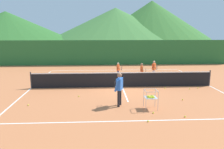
{
  "coord_description": "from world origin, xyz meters",
  "views": [
    {
      "loc": [
        -1.45,
        -14.17,
        3.67
      ],
      "look_at": [
        -0.7,
        -0.7,
        0.98
      ],
      "focal_mm": 36.11,
      "sensor_mm": 36.0,
      "label": 1
    }
  ],
  "objects_px": {
    "tennis_net": "(122,79)",
    "student_0": "(118,69)",
    "instructor": "(119,86)",
    "tennis_ball_2": "(79,96)",
    "tennis_ball_7": "(198,88)",
    "ball_cart": "(151,97)",
    "student_2": "(154,68)",
    "tennis_ball_3": "(28,105)",
    "tennis_ball_5": "(148,121)",
    "tennis_ball_1": "(165,88)",
    "tennis_ball_8": "(185,117)",
    "tennis_ball_4": "(153,113)",
    "student_1": "(142,70)",
    "tennis_ball_6": "(183,100)",
    "tennis_ball_0": "(190,89)"
  },
  "relations": [
    {
      "from": "tennis_net",
      "to": "student_0",
      "type": "relative_size",
      "value": 9.81
    },
    {
      "from": "instructor",
      "to": "tennis_ball_2",
      "type": "height_order",
      "value": "instructor"
    },
    {
      "from": "instructor",
      "to": "tennis_ball_7",
      "type": "relative_size",
      "value": 24.23
    },
    {
      "from": "instructor",
      "to": "tennis_ball_7",
      "type": "xyz_separation_m",
      "value": [
        5.31,
        3.04,
        -0.95
      ]
    },
    {
      "from": "tennis_ball_7",
      "to": "tennis_ball_2",
      "type": "bearing_deg",
      "value": -168.88
    },
    {
      "from": "ball_cart",
      "to": "tennis_ball_2",
      "type": "height_order",
      "value": "ball_cart"
    },
    {
      "from": "instructor",
      "to": "student_2",
      "type": "relative_size",
      "value": 1.21
    },
    {
      "from": "tennis_ball_7",
      "to": "tennis_net",
      "type": "bearing_deg",
      "value": 172.65
    },
    {
      "from": "tennis_ball_2",
      "to": "tennis_ball_3",
      "type": "distance_m",
      "value": 2.71
    },
    {
      "from": "instructor",
      "to": "tennis_ball_5",
      "type": "relative_size",
      "value": 24.23
    },
    {
      "from": "instructor",
      "to": "ball_cart",
      "type": "distance_m",
      "value": 1.57
    },
    {
      "from": "tennis_ball_1",
      "to": "tennis_ball_3",
      "type": "height_order",
      "value": "same"
    },
    {
      "from": "instructor",
      "to": "tennis_ball_8",
      "type": "height_order",
      "value": "instructor"
    },
    {
      "from": "tennis_ball_4",
      "to": "student_2",
      "type": "bearing_deg",
      "value": 76.43
    },
    {
      "from": "instructor",
      "to": "tennis_ball_3",
      "type": "distance_m",
      "value": 4.57
    },
    {
      "from": "student_1",
      "to": "tennis_ball_8",
      "type": "xyz_separation_m",
      "value": [
        0.57,
        -7.02,
        -0.75
      ]
    },
    {
      "from": "student_1",
      "to": "tennis_ball_4",
      "type": "xyz_separation_m",
      "value": [
        -0.68,
        -6.5,
        -0.75
      ]
    },
    {
      "from": "tennis_ball_1",
      "to": "tennis_ball_2",
      "type": "height_order",
      "value": "same"
    },
    {
      "from": "student_1",
      "to": "tennis_ball_2",
      "type": "height_order",
      "value": "student_1"
    },
    {
      "from": "tennis_net",
      "to": "instructor",
      "type": "bearing_deg",
      "value": -97.98
    },
    {
      "from": "tennis_ball_3",
      "to": "tennis_ball_6",
      "type": "xyz_separation_m",
      "value": [
        7.9,
        0.45,
        0.0
      ]
    },
    {
      "from": "tennis_ball_0",
      "to": "tennis_ball_7",
      "type": "relative_size",
      "value": 1.0
    },
    {
      "from": "tennis_net",
      "to": "tennis_ball_1",
      "type": "xyz_separation_m",
      "value": [
        2.68,
        -0.56,
        -0.47
      ]
    },
    {
      "from": "student_1",
      "to": "tennis_ball_4",
      "type": "distance_m",
      "value": 6.58
    },
    {
      "from": "instructor",
      "to": "tennis_ball_8",
      "type": "distance_m",
      "value": 3.28
    },
    {
      "from": "tennis_ball_2",
      "to": "tennis_ball_8",
      "type": "relative_size",
      "value": 1.0
    },
    {
      "from": "instructor",
      "to": "tennis_ball_3",
      "type": "bearing_deg",
      "value": 176.92
    },
    {
      "from": "ball_cart",
      "to": "tennis_ball_5",
      "type": "distance_m",
      "value": 1.71
    },
    {
      "from": "tennis_ball_2",
      "to": "tennis_ball_4",
      "type": "xyz_separation_m",
      "value": [
        3.54,
        -2.71,
        0.0
      ]
    },
    {
      "from": "student_2",
      "to": "ball_cart",
      "type": "relative_size",
      "value": 1.51
    },
    {
      "from": "student_2",
      "to": "tennis_ball_6",
      "type": "bearing_deg",
      "value": -87.57
    },
    {
      "from": "tennis_ball_5",
      "to": "tennis_ball_8",
      "type": "distance_m",
      "value": 1.73
    },
    {
      "from": "tennis_ball_0",
      "to": "tennis_ball_5",
      "type": "relative_size",
      "value": 1.0
    },
    {
      "from": "tennis_ball_2",
      "to": "tennis_ball_6",
      "type": "height_order",
      "value": "same"
    },
    {
      "from": "tennis_net",
      "to": "ball_cart",
      "type": "xyz_separation_m",
      "value": [
        0.92,
        -4.15,
        0.08
      ]
    },
    {
      "from": "tennis_ball_1",
      "to": "tennis_ball_6",
      "type": "relative_size",
      "value": 1.0
    },
    {
      "from": "student_0",
      "to": "tennis_ball_8",
      "type": "bearing_deg",
      "value": -75.02
    },
    {
      "from": "tennis_ball_6",
      "to": "student_1",
      "type": "bearing_deg",
      "value": 105.85
    },
    {
      "from": "tennis_net",
      "to": "tennis_ball_8",
      "type": "distance_m",
      "value": 5.75
    },
    {
      "from": "tennis_ball_4",
      "to": "tennis_ball_7",
      "type": "xyz_separation_m",
      "value": [
        3.88,
        4.17,
        0.0
      ]
    },
    {
      "from": "tennis_ball_3",
      "to": "tennis_ball_6",
      "type": "bearing_deg",
      "value": 3.26
    },
    {
      "from": "tennis_ball_0",
      "to": "tennis_ball_4",
      "type": "height_order",
      "value": "same"
    },
    {
      "from": "tennis_ball_4",
      "to": "tennis_ball_5",
      "type": "distance_m",
      "value": 1.02
    },
    {
      "from": "ball_cart",
      "to": "tennis_ball_7",
      "type": "bearing_deg",
      "value": 42.42
    },
    {
      "from": "student_2",
      "to": "tennis_ball_0",
      "type": "distance_m",
      "value": 3.74
    },
    {
      "from": "instructor",
      "to": "student_1",
      "type": "bearing_deg",
      "value": 68.63
    },
    {
      "from": "student_0",
      "to": "tennis_ball_2",
      "type": "height_order",
      "value": "student_0"
    },
    {
      "from": "tennis_net",
      "to": "student_0",
      "type": "xyz_separation_m",
      "value": [
        -0.02,
        2.87,
        0.22
      ]
    },
    {
      "from": "student_0",
      "to": "student_2",
      "type": "bearing_deg",
      "value": -6.7
    },
    {
      "from": "student_2",
      "to": "tennis_ball_2",
      "type": "distance_m",
      "value": 7.09
    }
  ]
}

